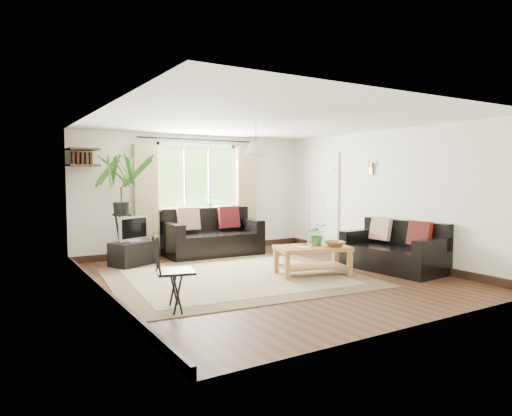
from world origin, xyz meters
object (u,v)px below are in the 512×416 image
tv_stand (134,254)px  sofa_right (393,247)px  coffee_table (312,261)px  folding_chair (175,273)px  palm_stand (122,209)px  sofa_back (213,233)px

tv_stand → sofa_right: bearing=-61.7°
sofa_right → coffee_table: sofa_right is taller
tv_stand → folding_chair: 2.96m
coffee_table → folding_chair: size_ratio=1.27×
tv_stand → palm_stand: (-0.14, 0.22, 0.77)m
sofa_right → tv_stand: (-3.56, 2.63, -0.18)m
coffee_table → folding_chair: (-2.55, -0.67, 0.21)m
sofa_back → coffee_table: bearing=-75.9°
sofa_right → folding_chair: (-3.94, -0.29, 0.06)m
coffee_table → tv_stand: (-2.17, 2.25, -0.02)m
palm_stand → folding_chair: 3.19m
sofa_back → coffee_table: 2.55m
sofa_right → tv_stand: sofa_right is taller
sofa_back → sofa_right: bearing=-54.1°
coffee_table → sofa_right: bearing=-15.3°
tv_stand → palm_stand: palm_stand is taller
sofa_right → tv_stand: bearing=-130.4°
palm_stand → tv_stand: bearing=-57.4°
tv_stand → folding_chair: bearing=-122.5°
sofa_back → folding_chair: size_ratio=2.09×
sofa_right → tv_stand: 4.43m
tv_stand → palm_stand: bearing=97.4°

